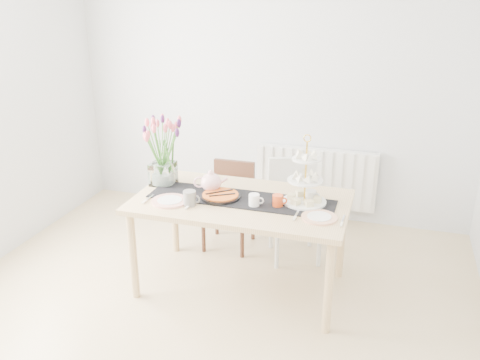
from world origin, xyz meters
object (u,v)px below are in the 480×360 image
(cream_jug, at_px, (310,196))
(tart_tin, at_px, (220,196))
(plate_left, at_px, (170,201))
(mug_grey, at_px, (190,198))
(tulip_vase, at_px, (161,141))
(mug_orange, at_px, (278,201))
(cake_stand, at_px, (305,186))
(chair_brown, at_px, (231,198))
(teapot, at_px, (211,182))
(chair_white, at_px, (294,201))
(plate_right, at_px, (319,217))
(radiator, at_px, (316,177))
(dining_table, at_px, (241,209))
(mug_white, at_px, (254,200))

(cream_jug, xyz_separation_m, tart_tin, (-0.65, -0.15, -0.02))
(plate_left, bearing_deg, mug_grey, -4.19)
(tulip_vase, relative_size, mug_orange, 7.20)
(cake_stand, bearing_deg, chair_brown, 141.00)
(teapot, relative_size, mug_orange, 2.80)
(chair_white, distance_m, plate_right, 0.92)
(radiator, relative_size, plate_left, 4.41)
(dining_table, xyz_separation_m, mug_orange, (0.29, -0.05, 0.12))
(dining_table, relative_size, mug_orange, 17.53)
(tulip_vase, distance_m, plate_left, 0.52)
(mug_white, distance_m, mug_orange, 0.17)
(cream_jug, bearing_deg, plate_left, -153.96)
(chair_white, height_order, plate_right, chair_white)
(cake_stand, bearing_deg, teapot, 179.38)
(mug_grey, bearing_deg, tart_tin, 49.36)
(tulip_vase, relative_size, plate_right, 2.65)
(cream_jug, bearing_deg, chair_brown, 152.88)
(dining_table, xyz_separation_m, tulip_vase, (-0.69, 0.12, 0.44))
(chair_brown, bearing_deg, chair_white, -3.24)
(chair_brown, height_order, mug_orange, mug_orange)
(dining_table, distance_m, chair_white, 0.74)
(radiator, distance_m, tulip_vase, 1.79)
(radiator, relative_size, teapot, 4.69)
(tulip_vase, height_order, cream_jug, tulip_vase)
(cream_jug, bearing_deg, mug_grey, -149.91)
(plate_left, bearing_deg, radiator, 62.74)
(mug_orange, relative_size, plate_right, 0.37)
(cake_stand, bearing_deg, plate_right, -56.95)
(tulip_vase, distance_m, mug_grey, 0.58)
(tart_tin, height_order, plate_left, tart_tin)
(tart_tin, distance_m, mug_white, 0.29)
(chair_white, relative_size, teapot, 3.37)
(plate_right, bearing_deg, tart_tin, 170.36)
(mug_grey, relative_size, plate_right, 0.44)
(cake_stand, height_order, cream_jug, cake_stand)
(cake_stand, xyz_separation_m, teapot, (-0.73, 0.01, -0.06))
(mug_white, xyz_separation_m, mug_orange, (0.17, 0.04, -0.00))
(cream_jug, distance_m, plate_right, 0.30)
(tulip_vase, relative_size, cream_jug, 7.85)
(chair_white, bearing_deg, cake_stand, -94.43)
(dining_table, xyz_separation_m, cake_stand, (0.47, 0.07, 0.21))
(cake_stand, relative_size, tart_tin, 1.56)
(chair_brown, bearing_deg, teapot, -86.56)
(chair_brown, distance_m, mug_orange, 1.02)
(cake_stand, xyz_separation_m, cream_jug, (0.03, 0.06, -0.09))
(dining_table, distance_m, mug_grey, 0.41)
(dining_table, bearing_deg, cream_jug, 13.73)
(radiator, distance_m, cream_jug, 1.36)
(dining_table, bearing_deg, teapot, 164.44)
(chair_white, relative_size, mug_orange, 9.43)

